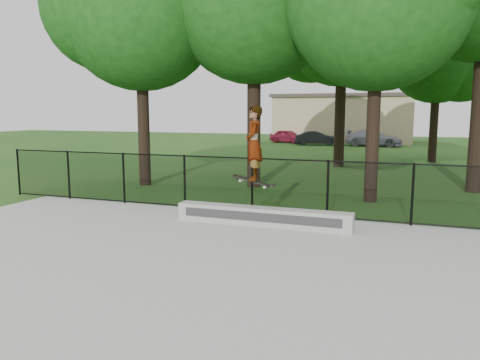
{
  "coord_description": "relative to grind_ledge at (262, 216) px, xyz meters",
  "views": [
    {
      "loc": [
        3.92,
        -5.71,
        2.75
      ],
      "look_at": [
        0.28,
        4.2,
        1.2
      ],
      "focal_mm": 35.0,
      "sensor_mm": 36.0,
      "label": 1
    }
  ],
  "objects": [
    {
      "name": "tree_row",
      "position": [
        0.91,
        8.61,
        6.62
      ],
      "size": [
        17.94,
        18.35,
        11.51
      ],
      "color": "black",
      "rests_on": "ground"
    },
    {
      "name": "grind_ledge",
      "position": [
        0.0,
        0.0,
        0.0
      ],
      "size": [
        4.27,
        0.4,
        0.43
      ],
      "primitive_type": "cube",
      "color": "#A2A29D",
      "rests_on": "concrete_slab"
    },
    {
      "name": "chainlink_fence",
      "position": [
        -0.66,
        1.2,
        0.54
      ],
      "size": [
        16.06,
        0.06,
        1.5
      ],
      "color": "black",
      "rests_on": "concrete_slab"
    },
    {
      "name": "concrete_slab",
      "position": [
        -0.66,
        -4.7,
        -0.24
      ],
      "size": [
        14.0,
        12.0,
        0.06
      ],
      "primitive_type": "cube",
      "color": "#A6A6A1",
      "rests_on": "ground"
    },
    {
      "name": "skater_airborne",
      "position": [
        -0.19,
        -0.08,
        1.71
      ],
      "size": [
        0.83,
        0.73,
        1.91
      ],
      "color": "black",
      "rests_on": "ground"
    },
    {
      "name": "ground",
      "position": [
        -0.66,
        -4.7,
        -0.27
      ],
      "size": [
        100.0,
        100.0,
        0.0
      ],
      "primitive_type": "plane",
      "color": "#174A14",
      "rests_on": "ground"
    },
    {
      "name": "car_b",
      "position": [
        -4.16,
        28.11,
        0.3
      ],
      "size": [
        3.32,
        1.81,
        1.14
      ],
      "primitive_type": "imported",
      "rotation": [
        0.0,
        0.0,
        1.77
      ],
      "color": "black",
      "rests_on": "ground"
    },
    {
      "name": "car_a",
      "position": [
        -7.08,
        30.07,
        0.31
      ],
      "size": [
        3.65,
        2.57,
        1.16
      ],
      "primitive_type": "imported",
      "rotation": [
        0.0,
        0.0,
        1.18
      ],
      "color": "maroon",
      "rests_on": "ground"
    },
    {
      "name": "distant_building",
      "position": [
        -2.66,
        33.3,
        1.89
      ],
      "size": [
        12.4,
        6.4,
        4.3
      ],
      "color": "#C1B287",
      "rests_on": "ground"
    },
    {
      "name": "car_c",
      "position": [
        0.39,
        28.32,
        0.37
      ],
      "size": [
        4.18,
        2.13,
        1.28
      ],
      "primitive_type": "imported",
      "rotation": [
        0.0,
        0.0,
        1.49
      ],
      "color": "gray",
      "rests_on": "ground"
    }
  ]
}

